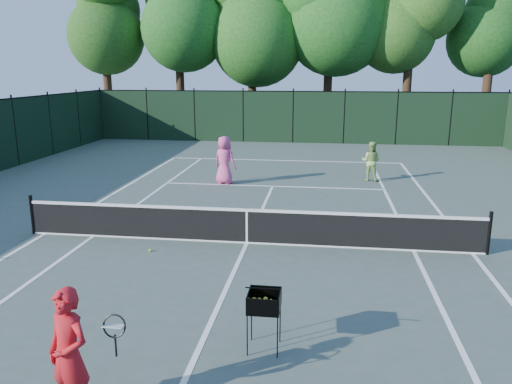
# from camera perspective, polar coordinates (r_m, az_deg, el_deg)

# --- Properties ---
(ground) EXTENTS (90.00, 90.00, 0.00)m
(ground) POSITION_cam_1_polar(r_m,az_deg,el_deg) (12.73, -1.05, -5.87)
(ground) COLOR #44524A
(ground) RESTS_ON ground
(sideline_doubles_left) EXTENTS (0.10, 23.77, 0.01)m
(sideline_doubles_left) POSITION_cam_1_polar(r_m,az_deg,el_deg) (14.58, -22.95, -4.41)
(sideline_doubles_left) COLOR white
(sideline_doubles_left) RESTS_ON ground
(sideline_doubles_right) EXTENTS (0.10, 23.77, 0.01)m
(sideline_doubles_right) POSITION_cam_1_polar(r_m,az_deg,el_deg) (13.11, 23.54, -6.47)
(sideline_doubles_right) COLOR white
(sideline_doubles_right) RESTS_ON ground
(sideline_singles_left) EXTENTS (0.10, 23.77, 0.01)m
(sideline_singles_left) POSITION_cam_1_polar(r_m,az_deg,el_deg) (13.94, -18.07, -4.80)
(sideline_singles_left) COLOR white
(sideline_singles_left) RESTS_ON ground
(sideline_singles_right) EXTENTS (0.10, 23.77, 0.01)m
(sideline_singles_right) POSITION_cam_1_polar(r_m,az_deg,el_deg) (12.80, 17.60, -6.43)
(sideline_singles_right) COLOR white
(sideline_singles_right) RESTS_ON ground
(baseline_far) EXTENTS (10.97, 0.10, 0.01)m
(baseline_far) POSITION_cam_1_polar(r_m,az_deg,el_deg) (24.18, 3.26, 3.62)
(baseline_far) COLOR white
(baseline_far) RESTS_ON ground
(service_line_far) EXTENTS (8.23, 0.10, 0.01)m
(service_line_far) POSITION_cam_1_polar(r_m,az_deg,el_deg) (18.83, 1.93, 0.68)
(service_line_far) COLOR white
(service_line_far) RESTS_ON ground
(center_service_line) EXTENTS (0.10, 12.80, 0.01)m
(center_service_line) POSITION_cam_1_polar(r_m,az_deg,el_deg) (12.73, -1.05, -5.86)
(center_service_line) COLOR white
(center_service_line) RESTS_ON ground
(tennis_net) EXTENTS (11.69, 0.09, 1.06)m
(tennis_net) POSITION_cam_1_polar(r_m,az_deg,el_deg) (12.58, -1.06, -3.83)
(tennis_net) COLOR black
(tennis_net) RESTS_ON ground
(fence_far) EXTENTS (24.00, 0.05, 3.00)m
(fence_far) POSITION_cam_1_polar(r_m,az_deg,el_deg) (30.03, 4.25, 8.49)
(fence_far) COLOR black
(fence_far) RESTS_ON ground
(tree_0) EXTENTS (6.40, 6.40, 13.14)m
(tree_0) POSITION_cam_1_polar(r_m,az_deg,el_deg) (36.70, -17.14, 19.33)
(tree_0) COLOR black
(tree_0) RESTS_ON ground
(tree_1) EXTENTS (6.80, 6.80, 13.98)m
(tree_1) POSITION_cam_1_polar(r_m,az_deg,el_deg) (35.52, -8.99, 20.82)
(tree_1) COLOR black
(tree_1) RESTS_ON ground
(tree_2) EXTENTS (6.00, 6.00, 12.40)m
(tree_2) POSITION_cam_1_polar(r_m,az_deg,el_deg) (34.16, -0.46, 19.64)
(tree_2) COLOR black
(tree_2) RESTS_ON ground
(tree_4) EXTENTS (6.20, 6.20, 12.97)m
(tree_4) POSITION_cam_1_polar(r_m,az_deg,el_deg) (34.05, 17.47, 19.76)
(tree_4) COLOR black
(tree_4) RESTS_ON ground
(tree_5) EXTENTS (5.80, 5.80, 12.23)m
(tree_5) POSITION_cam_1_polar(r_m,az_deg,el_deg) (35.59, 25.65, 18.08)
(tree_5) COLOR black
(tree_5) RESTS_ON ground
(coach) EXTENTS (1.07, 0.63, 1.74)m
(coach) POSITION_cam_1_polar(r_m,az_deg,el_deg) (6.89, -20.57, -17.00)
(coach) COLOR red
(coach) RESTS_ON ground
(player_pink) EXTENTS (1.06, 0.89, 1.84)m
(player_pink) POSITION_cam_1_polar(r_m,az_deg,el_deg) (19.10, -3.61, 3.66)
(player_pink) COLOR #D64B87
(player_pink) RESTS_ON ground
(player_green) EXTENTS (0.90, 0.80, 1.55)m
(player_green) POSITION_cam_1_polar(r_m,az_deg,el_deg) (20.17, 13.00, 3.46)
(player_green) COLOR #95BB5D
(player_green) RESTS_ON ground
(ball_hopper) EXTENTS (0.51, 0.51, 0.96)m
(ball_hopper) POSITION_cam_1_polar(r_m,az_deg,el_deg) (7.89, 0.94, -12.42)
(ball_hopper) COLOR black
(ball_hopper) RESTS_ON ground
(loose_ball_midcourt) EXTENTS (0.07, 0.07, 0.07)m
(loose_ball_midcourt) POSITION_cam_1_polar(r_m,az_deg,el_deg) (12.42, -11.99, -6.53)
(loose_ball_midcourt) COLOR #B8CA29
(loose_ball_midcourt) RESTS_ON ground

